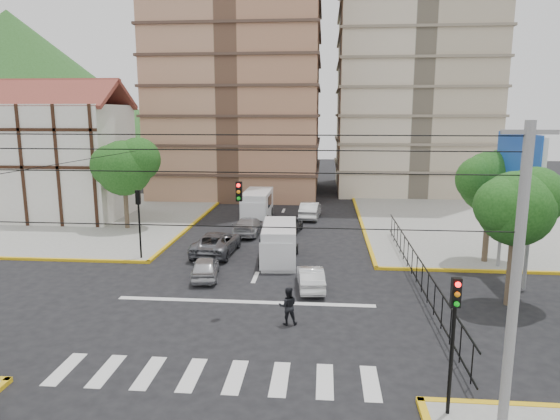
# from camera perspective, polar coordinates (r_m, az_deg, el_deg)

# --- Properties ---
(ground) EXTENTS (160.00, 160.00, 0.00)m
(ground) POSITION_cam_1_polar(r_m,az_deg,el_deg) (24.40, -4.48, -11.45)
(ground) COLOR black
(ground) RESTS_ON ground
(sidewalk_nw) EXTENTS (26.00, 26.00, 0.15)m
(sidewalk_nw) POSITION_cam_1_polar(r_m,az_deg,el_deg) (49.36, -23.93, -0.70)
(sidewalk_nw) COLOR gray
(sidewalk_nw) RESTS_ON ground
(sidewalk_ne) EXTENTS (26.00, 26.00, 0.15)m
(sidewalk_ne) POSITION_cam_1_polar(r_m,az_deg,el_deg) (46.13, 25.46, -1.60)
(sidewalk_ne) COLOR gray
(sidewalk_ne) RESTS_ON ground
(crosswalk_stripes) EXTENTS (12.00, 2.40, 0.01)m
(crosswalk_stripes) POSITION_cam_1_polar(r_m,az_deg,el_deg) (19.09, -7.60, -18.27)
(crosswalk_stripes) COLOR silver
(crosswalk_stripes) RESTS_ON ground
(stop_line) EXTENTS (13.00, 0.40, 0.01)m
(stop_line) POSITION_cam_1_polar(r_m,az_deg,el_deg) (25.49, -4.03, -10.42)
(stop_line) COLOR silver
(stop_line) RESTS_ON ground
(tudor_building) EXTENTS (10.80, 8.05, 12.23)m
(tudor_building) POSITION_cam_1_polar(r_m,az_deg,el_deg) (48.17, -23.37, 5.31)
(tudor_building) COLOR silver
(tudor_building) RESTS_ON ground
(distant_hill) EXTENTS (70.00, 70.00, 28.00)m
(distant_hill) POSITION_cam_1_polar(r_m,az_deg,el_deg) (109.49, -28.14, 12.24)
(distant_hill) COLOR #28531B
(distant_hill) RESTS_ON ground
(park_fence) EXTENTS (0.10, 22.50, 1.66)m
(park_fence) POSITION_cam_1_polar(r_m,az_deg,el_deg) (28.76, 15.27, -8.27)
(park_fence) COLOR black
(park_fence) RESTS_ON ground
(billboard) EXTENTS (0.36, 6.20, 8.10)m
(billboard) POSITION_cam_1_polar(r_m,az_deg,el_deg) (30.32, 25.56, 3.68)
(billboard) COLOR slate
(billboard) RESTS_ON ground
(tree_park_a) EXTENTS (4.41, 3.60, 6.83)m
(tree_park_a) POSITION_cam_1_polar(r_m,az_deg,el_deg) (26.28, 25.56, 0.52)
(tree_park_a) COLOR #473828
(tree_park_a) RESTS_ON ground
(tree_park_c) EXTENTS (4.65, 3.80, 7.25)m
(tree_park_c) POSITION_cam_1_polar(r_m,az_deg,el_deg) (33.10, 23.09, 3.25)
(tree_park_c) COLOR #473828
(tree_park_c) RESTS_ON ground
(tree_tudor) EXTENTS (5.39, 4.40, 7.43)m
(tree_tudor) POSITION_cam_1_polar(r_m,az_deg,el_deg) (41.54, -17.29, 4.89)
(tree_tudor) COLOR #473828
(tree_tudor) RESTS_ON ground
(traffic_light_se) EXTENTS (0.28, 0.22, 4.40)m
(traffic_light_se) POSITION_cam_1_polar(r_m,az_deg,el_deg) (16.18, 19.24, -12.17)
(traffic_light_se) COLOR black
(traffic_light_se) RESTS_ON ground
(traffic_light_nw) EXTENTS (0.28, 0.22, 4.40)m
(traffic_light_nw) POSITION_cam_1_polar(r_m,az_deg,el_deg) (32.79, -15.84, -0.29)
(traffic_light_nw) COLOR black
(traffic_light_nw) RESTS_ON ground
(traffic_light_hanging) EXTENTS (18.00, 9.12, 0.92)m
(traffic_light_hanging) POSITION_cam_1_polar(r_m,az_deg,el_deg) (20.82, -5.64, 1.54)
(traffic_light_hanging) COLOR black
(traffic_light_hanging) RESTS_ON ground
(utility_pole_se) EXTENTS (1.40, 0.28, 9.00)m
(utility_pole_se) POSITION_cam_1_polar(r_m,az_deg,el_deg) (14.90, 25.28, -7.87)
(utility_pole_se) COLOR slate
(utility_pole_se) RESTS_ON ground
(van_right_lane) EXTENTS (2.38, 5.39, 2.37)m
(van_right_lane) POSITION_cam_1_polar(r_m,az_deg,el_deg) (31.51, -0.11, -3.97)
(van_right_lane) COLOR silver
(van_right_lane) RESTS_ON ground
(van_left_lane) EXTENTS (2.35, 5.64, 2.54)m
(van_left_lane) POSITION_cam_1_polar(r_m,az_deg,el_deg) (43.87, -2.66, 0.42)
(van_left_lane) COLOR silver
(van_left_lane) RESTS_ON ground
(car_silver_front_left) EXTENTS (2.06, 3.89, 1.26)m
(car_silver_front_left) POSITION_cam_1_polar(r_m,az_deg,el_deg) (29.00, -8.55, -6.52)
(car_silver_front_left) COLOR #B1B2B6
(car_silver_front_left) RESTS_ON ground
(car_white_front_right) EXTENTS (1.71, 3.88, 1.24)m
(car_white_front_right) POSITION_cam_1_polar(r_m,az_deg,el_deg) (27.09, 3.51, -7.71)
(car_white_front_right) COLOR silver
(car_white_front_right) RESTS_ON ground
(car_grey_mid_left) EXTENTS (2.81, 5.55, 1.50)m
(car_grey_mid_left) POSITION_cam_1_polar(r_m,az_deg,el_deg) (33.79, -7.25, -3.73)
(car_grey_mid_left) COLOR slate
(car_grey_mid_left) RESTS_ON ground
(car_silver_rear_left) EXTENTS (2.25, 4.80, 1.35)m
(car_silver_rear_left) POSITION_cam_1_polar(r_m,az_deg,el_deg) (38.85, -3.56, -1.82)
(car_silver_rear_left) COLOR #A9A9AE
(car_silver_rear_left) RESTS_ON ground
(car_darkgrey_mid_right) EXTENTS (2.03, 3.86, 1.25)m
(car_darkgrey_mid_right) POSITION_cam_1_polar(r_m,az_deg,el_deg) (39.42, 1.22, -1.69)
(car_darkgrey_mid_right) COLOR #2A2A2C
(car_darkgrey_mid_right) RESTS_ON ground
(car_white_rear_right) EXTENTS (1.95, 4.66, 1.50)m
(car_white_rear_right) POSITION_cam_1_polar(r_m,az_deg,el_deg) (44.70, 3.47, -0.02)
(car_white_rear_right) COLOR silver
(car_white_rear_right) RESTS_ON ground
(pedestrian_crosswalk) EXTENTS (0.92, 0.77, 1.73)m
(pedestrian_crosswalk) POSITION_cam_1_polar(r_m,az_deg,el_deg) (22.62, 0.91, -10.91)
(pedestrian_crosswalk) COLOR black
(pedestrian_crosswalk) RESTS_ON ground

